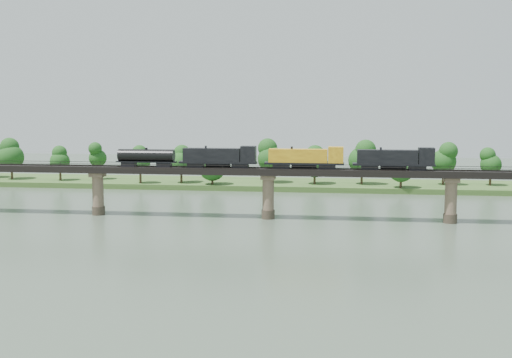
# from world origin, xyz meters

# --- Properties ---
(ground) EXTENTS (400.00, 400.00, 0.00)m
(ground) POSITION_xyz_m (0.00, 0.00, 0.00)
(ground) COLOR #3A4A3A
(ground) RESTS_ON ground
(far_bank) EXTENTS (300.00, 24.00, 1.60)m
(far_bank) POSITION_xyz_m (0.00, 85.00, 0.80)
(far_bank) COLOR #325220
(far_bank) RESTS_ON ground
(bridge) EXTENTS (236.00, 30.00, 11.50)m
(bridge) POSITION_xyz_m (0.00, 30.00, 5.46)
(bridge) COLOR #473A2D
(bridge) RESTS_ON ground
(bridge_superstructure) EXTENTS (220.00, 4.90, 0.75)m
(bridge_superstructure) POSITION_xyz_m (0.00, 30.00, 11.79)
(bridge_superstructure) COLOR black
(bridge_superstructure) RESTS_ON bridge
(far_treeline) EXTENTS (289.06, 17.54, 13.60)m
(far_treeline) POSITION_xyz_m (-8.21, 80.52, 8.83)
(far_treeline) COLOR #382619
(far_treeline) RESTS_ON far_bank
(freight_train) EXTENTS (71.50, 2.79, 4.92)m
(freight_train) POSITION_xyz_m (1.70, 30.00, 13.85)
(freight_train) COLOR black
(freight_train) RESTS_ON bridge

